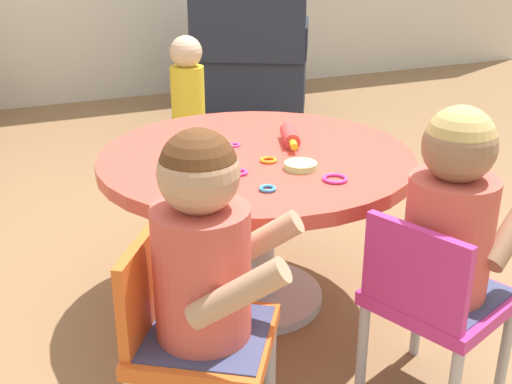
{
  "coord_description": "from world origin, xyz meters",
  "views": [
    {
      "loc": [
        -0.75,
        -1.69,
        1.15
      ],
      "look_at": [
        0.0,
        0.0,
        0.39
      ],
      "focal_mm": 44.95,
      "sensor_mm": 36.0,
      "label": 1
    }
  ],
  "objects_px": {
    "seated_child_left": "(204,247)",
    "craft_scissors": "(226,147)",
    "seated_child_right": "(452,212)",
    "craft_table": "(256,187)",
    "child_chair_left": "(189,336)",
    "child_chair_right": "(433,301)",
    "rolling_pin": "(290,136)",
    "toddler_standing": "(188,98)",
    "armchair_dark": "(252,68)"
  },
  "relations": [
    {
      "from": "seated_child_left",
      "to": "craft_scissors",
      "type": "bearing_deg",
      "value": 64.77
    },
    {
      "from": "seated_child_left",
      "to": "seated_child_right",
      "type": "height_order",
      "value": "same"
    },
    {
      "from": "craft_table",
      "to": "child_chair_left",
      "type": "xyz_separation_m",
      "value": [
        -0.4,
        -0.53,
        -0.1
      ]
    },
    {
      "from": "child_chair_right",
      "to": "seated_child_right",
      "type": "height_order",
      "value": "seated_child_right"
    },
    {
      "from": "craft_table",
      "to": "seated_child_right",
      "type": "xyz_separation_m",
      "value": [
        0.23,
        -0.62,
        0.13
      ]
    },
    {
      "from": "child_chair_left",
      "to": "craft_scissors",
      "type": "height_order",
      "value": "child_chair_left"
    },
    {
      "from": "rolling_pin",
      "to": "craft_table",
      "type": "bearing_deg",
      "value": -163.13
    },
    {
      "from": "child_chair_left",
      "to": "toddler_standing",
      "type": "height_order",
      "value": "toddler_standing"
    },
    {
      "from": "rolling_pin",
      "to": "child_chair_left",
      "type": "bearing_deg",
      "value": -133.03
    },
    {
      "from": "child_chair_right",
      "to": "rolling_pin",
      "type": "bearing_deg",
      "value": 95.05
    },
    {
      "from": "seated_child_left",
      "to": "armchair_dark",
      "type": "height_order",
      "value": "armchair_dark"
    },
    {
      "from": "child_chair_left",
      "to": "child_chair_right",
      "type": "height_order",
      "value": "same"
    },
    {
      "from": "child_chair_left",
      "to": "craft_table",
      "type": "bearing_deg",
      "value": 53.14
    },
    {
      "from": "seated_child_left",
      "to": "toddler_standing",
      "type": "xyz_separation_m",
      "value": [
        0.58,
        1.9,
        -0.17
      ]
    },
    {
      "from": "child_chair_right",
      "to": "seated_child_right",
      "type": "relative_size",
      "value": 1.05
    },
    {
      "from": "child_chair_left",
      "to": "armchair_dark",
      "type": "bearing_deg",
      "value": 63.86
    },
    {
      "from": "rolling_pin",
      "to": "seated_child_left",
      "type": "bearing_deg",
      "value": -130.12
    },
    {
      "from": "craft_table",
      "to": "child_chair_right",
      "type": "distance_m",
      "value": 0.67
    },
    {
      "from": "seated_child_right",
      "to": "toddler_standing",
      "type": "relative_size",
      "value": 0.76
    },
    {
      "from": "child_chair_left",
      "to": "craft_scissors",
      "type": "bearing_deg",
      "value": 61.51
    },
    {
      "from": "child_chair_left",
      "to": "seated_child_left",
      "type": "distance_m",
      "value": 0.23
    },
    {
      "from": "craft_table",
      "to": "child_chair_right",
      "type": "height_order",
      "value": "child_chair_right"
    },
    {
      "from": "craft_table",
      "to": "rolling_pin",
      "type": "bearing_deg",
      "value": 16.87
    },
    {
      "from": "craft_table",
      "to": "seated_child_left",
      "type": "relative_size",
      "value": 1.89
    },
    {
      "from": "toddler_standing",
      "to": "craft_scissors",
      "type": "height_order",
      "value": "toddler_standing"
    },
    {
      "from": "child_chair_left",
      "to": "rolling_pin",
      "type": "bearing_deg",
      "value": 46.97
    },
    {
      "from": "craft_table",
      "to": "armchair_dark",
      "type": "relative_size",
      "value": 0.99
    },
    {
      "from": "craft_table",
      "to": "armchair_dark",
      "type": "distance_m",
      "value": 2.34
    },
    {
      "from": "child_chair_left",
      "to": "craft_scissors",
      "type": "distance_m",
      "value": 0.73
    },
    {
      "from": "armchair_dark",
      "to": "craft_scissors",
      "type": "height_order",
      "value": "armchair_dark"
    },
    {
      "from": "child_chair_left",
      "to": "armchair_dark",
      "type": "distance_m",
      "value": 2.99
    },
    {
      "from": "craft_table",
      "to": "toddler_standing",
      "type": "xyz_separation_m",
      "value": [
        0.22,
        1.35,
        -0.05
      ]
    },
    {
      "from": "armchair_dark",
      "to": "craft_scissors",
      "type": "distance_m",
      "value": 2.31
    },
    {
      "from": "armchair_dark",
      "to": "rolling_pin",
      "type": "bearing_deg",
      "value": -110.37
    },
    {
      "from": "craft_table",
      "to": "child_chair_right",
      "type": "relative_size",
      "value": 1.8
    },
    {
      "from": "craft_table",
      "to": "child_chair_left",
      "type": "height_order",
      "value": "child_chair_left"
    },
    {
      "from": "craft_table",
      "to": "seated_child_right",
      "type": "relative_size",
      "value": 1.89
    },
    {
      "from": "child_chair_right",
      "to": "toddler_standing",
      "type": "relative_size",
      "value": 0.8
    },
    {
      "from": "toddler_standing",
      "to": "armchair_dark",
      "type": "bearing_deg",
      "value": 49.01
    },
    {
      "from": "seated_child_right",
      "to": "rolling_pin",
      "type": "distance_m",
      "value": 0.67
    },
    {
      "from": "child_chair_right",
      "to": "armchair_dark",
      "type": "bearing_deg",
      "value": 75.42
    },
    {
      "from": "seated_child_left",
      "to": "child_chair_left",
      "type": "bearing_deg",
      "value": 146.14
    },
    {
      "from": "seated_child_left",
      "to": "armchair_dark",
      "type": "bearing_deg",
      "value": 64.61
    },
    {
      "from": "child_chair_left",
      "to": "seated_child_right",
      "type": "relative_size",
      "value": 1.05
    },
    {
      "from": "seated_child_left",
      "to": "toddler_standing",
      "type": "height_order",
      "value": "seated_child_left"
    },
    {
      "from": "craft_table",
      "to": "seated_child_left",
      "type": "xyz_separation_m",
      "value": [
        -0.36,
        -0.55,
        0.13
      ]
    },
    {
      "from": "child_chair_right",
      "to": "seated_child_left",
      "type": "bearing_deg",
      "value": 171.78
    },
    {
      "from": "child_chair_right",
      "to": "armchair_dark",
      "type": "relative_size",
      "value": 0.55
    },
    {
      "from": "child_chair_left",
      "to": "rolling_pin",
      "type": "relative_size",
      "value": 2.39
    },
    {
      "from": "seated_child_right",
      "to": "armchair_dark",
      "type": "height_order",
      "value": "armchair_dark"
    }
  ]
}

